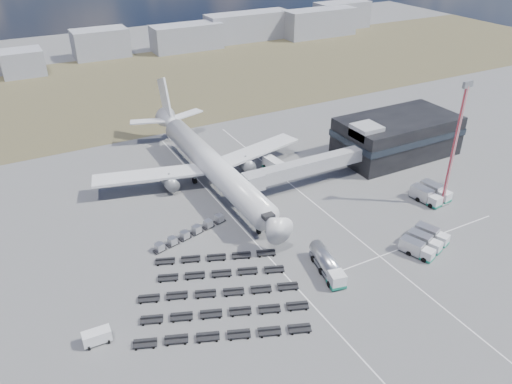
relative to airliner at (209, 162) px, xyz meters
name	(u,v)px	position (x,y,z in m)	size (l,w,h in m)	color
ground	(282,258)	(0.00, -32.38, -5.29)	(420.00, 420.00, 0.00)	#565659
grass_strip	(121,89)	(0.00, 77.62, -5.29)	(420.00, 90.00, 0.01)	#4B452D
lane_markings	(317,235)	(9.77, -29.38, -5.29)	(47.12, 110.00, 0.01)	silver
terminal	(396,136)	(47.77, -8.41, -0.04)	(30.40, 16.40, 11.00)	black
jet_bridge	(297,169)	(15.90, -11.95, -0.24)	(30.30, 3.80, 7.05)	#939399
airliner	(209,162)	(0.00, 0.00, 0.00)	(51.59, 64.53, 17.62)	silver
skyline	(35,48)	(-21.61, 118.94, 2.68)	(298.58, 25.69, 22.71)	gray
fuel_tanker	(327,264)	(4.82, -39.44, -3.59)	(4.76, 10.88, 3.41)	silver
pushback_tug	(279,227)	(4.00, -24.38, -4.56)	(3.24, 1.82, 1.46)	silver
utility_van	(97,337)	(-34.14, -36.95, -4.20)	(4.06, 1.84, 2.19)	silver
catering_truck	(273,165)	(15.95, -1.49, -3.87)	(3.18, 6.32, 2.79)	silver
service_trucks_near	(424,242)	(24.98, -42.10, -3.91)	(10.01, 8.79, 2.54)	silver
service_trucks_far	(431,193)	(39.07, -29.65, -3.77)	(6.77, 7.75, 2.81)	silver
uld_row	(191,232)	(-11.98, -17.97, -4.39)	(16.44, 5.70, 1.51)	black
baggage_dollies	(220,294)	(-14.20, -36.16, -4.88)	(31.10, 28.66, 0.83)	black
floodlight_mast	(454,146)	(40.06, -32.24, 8.24)	(2.56, 2.09, 27.01)	red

